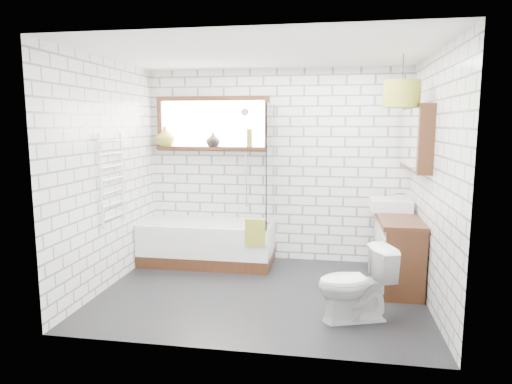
% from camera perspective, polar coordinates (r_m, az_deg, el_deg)
% --- Properties ---
extents(floor, '(3.40, 2.60, 0.01)m').
position_cam_1_polar(floor, '(5.04, 0.60, -12.48)').
color(floor, black).
rests_on(floor, ground).
extents(ceiling, '(3.40, 2.60, 0.01)m').
position_cam_1_polar(ceiling, '(4.75, 0.65, 17.03)').
color(ceiling, white).
rests_on(ceiling, ground).
extents(wall_back, '(3.40, 0.01, 2.50)m').
position_cam_1_polar(wall_back, '(6.02, 2.57, 3.27)').
color(wall_back, white).
rests_on(wall_back, ground).
extents(wall_front, '(3.40, 0.01, 2.50)m').
position_cam_1_polar(wall_front, '(3.47, -2.74, -0.67)').
color(wall_front, white).
rests_on(wall_front, ground).
extents(wall_left, '(0.01, 2.60, 2.50)m').
position_cam_1_polar(wall_left, '(5.28, -18.00, 2.11)').
color(wall_left, white).
rests_on(wall_left, ground).
extents(wall_right, '(0.01, 2.60, 2.50)m').
position_cam_1_polar(wall_right, '(4.78, 21.27, 1.31)').
color(wall_right, white).
rests_on(wall_right, ground).
extents(window, '(1.52, 0.16, 0.68)m').
position_cam_1_polar(window, '(6.11, -5.47, 8.48)').
color(window, black).
rests_on(window, wall_back).
extents(towel_radiator, '(0.06, 0.52, 1.00)m').
position_cam_1_polar(towel_radiator, '(5.26, -17.54, 1.56)').
color(towel_radiator, white).
rests_on(towel_radiator, wall_left).
extents(mirror_cabinet, '(0.16, 1.20, 0.70)m').
position_cam_1_polar(mirror_cabinet, '(5.32, 19.31, 6.42)').
color(mirror_cabinet, black).
rests_on(mirror_cabinet, wall_right).
extents(shower_riser, '(0.02, 0.02, 1.30)m').
position_cam_1_polar(shower_riser, '(6.03, -1.26, 4.24)').
color(shower_riser, silver).
rests_on(shower_riser, wall_back).
extents(bathtub, '(1.68, 0.74, 0.54)m').
position_cam_1_polar(bathtub, '(5.99, -6.07, -6.30)').
color(bathtub, white).
rests_on(bathtub, floor).
extents(shower_screen, '(0.02, 0.72, 1.50)m').
position_cam_1_polar(shower_screen, '(5.65, 1.83, 3.38)').
color(shower_screen, white).
rests_on(shower_screen, bathtub).
extents(towel_green, '(0.24, 0.06, 0.32)m').
position_cam_1_polar(towel_green, '(5.43, -0.10, -5.07)').
color(towel_green, olive).
rests_on(towel_green, bathtub).
extents(towel_beige, '(0.18, 0.05, 0.24)m').
position_cam_1_polar(towel_beige, '(5.43, -0.10, -5.07)').
color(towel_beige, tan).
rests_on(towel_beige, bathtub).
extents(vanity, '(0.44, 1.36, 0.78)m').
position_cam_1_polar(vanity, '(5.49, 17.20, -6.76)').
color(vanity, black).
rests_on(vanity, floor).
extents(basin, '(0.47, 0.41, 0.14)m').
position_cam_1_polar(basin, '(5.65, 16.44, -1.53)').
color(basin, white).
rests_on(basin, vanity).
extents(tap, '(0.04, 0.04, 0.15)m').
position_cam_1_polar(tap, '(5.66, 18.07, -1.01)').
color(tap, silver).
rests_on(tap, vanity).
extents(toilet, '(0.59, 0.77, 0.70)m').
position_cam_1_polar(toilet, '(4.36, 12.27, -11.16)').
color(toilet, white).
rests_on(toilet, floor).
extents(vase_olive, '(0.27, 0.27, 0.27)m').
position_cam_1_polar(vase_olive, '(6.29, -11.29, 6.66)').
color(vase_olive, olive).
rests_on(vase_olive, window).
extents(vase_dark, '(0.21, 0.21, 0.19)m').
position_cam_1_polar(vase_dark, '(6.09, -5.39, 6.38)').
color(vase_dark, black).
rests_on(vase_dark, window).
extents(bottle, '(0.09, 0.09, 0.24)m').
position_cam_1_polar(bottle, '(5.98, -0.84, 6.58)').
color(bottle, olive).
rests_on(bottle, window).
extents(pendant, '(0.37, 0.37, 0.27)m').
position_cam_1_polar(pendant, '(4.95, 17.76, 11.58)').
color(pendant, olive).
rests_on(pendant, ceiling).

